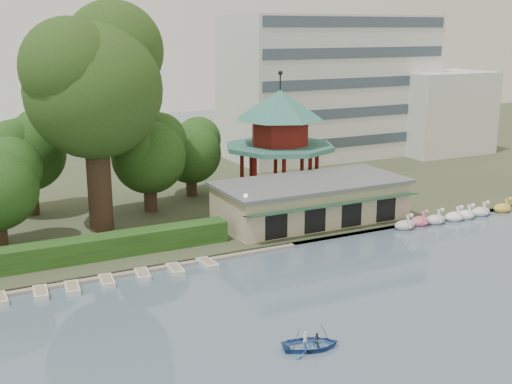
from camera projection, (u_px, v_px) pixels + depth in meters
ground_plane at (359, 339)px, 39.42m from camera, size 220.00×220.00×0.00m
shore at (126, 172)px, 84.36m from camera, size 220.00×70.00×0.40m
embankment at (239, 252)px, 54.35m from camera, size 220.00×0.60×0.30m
dock at (98, 276)px, 49.04m from camera, size 34.00×1.60×0.24m
boathouse at (311, 200)px, 62.21m from camera, size 18.60×9.39×3.90m
pavilion at (280, 132)px, 70.50m from camera, size 12.40×12.40×13.50m
office_building at (348, 91)px, 93.67m from camera, size 38.00×18.00×20.00m
hedge at (49, 255)px, 50.29m from camera, size 30.00×2.00×1.80m
lamp_post at (246, 209)px, 55.69m from camera, size 0.36×0.36×4.28m
big_tree at (94, 78)px, 56.43m from camera, size 13.39×12.47×20.74m
small_trees at (61, 162)px, 60.29m from camera, size 40.01×17.38×10.57m
swan_boats at (462, 215)px, 64.25m from camera, size 17.93×2.10×1.92m
moored_rowboats at (56, 290)px, 46.37m from camera, size 24.81×2.73×0.36m
rowboat_with_passengers at (311, 341)px, 38.10m from camera, size 5.65×4.70×2.01m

